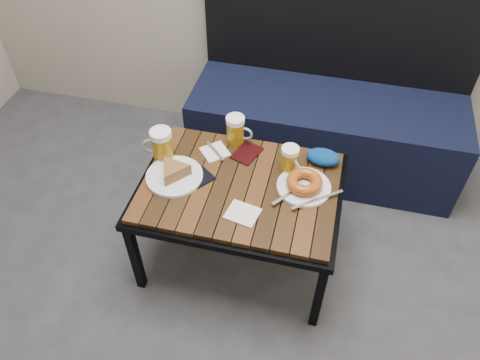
% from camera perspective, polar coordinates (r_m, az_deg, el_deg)
% --- Properties ---
extents(bench, '(1.40, 0.50, 0.95)m').
position_cam_1_polar(bench, '(2.57, 10.32, 6.73)').
color(bench, black).
rests_on(bench, ground).
extents(cafe_table, '(0.84, 0.62, 0.47)m').
position_cam_1_polar(cafe_table, '(1.95, 0.00, -1.47)').
color(cafe_table, black).
rests_on(cafe_table, ground).
extents(beer_mug_left, '(0.14, 0.10, 0.15)m').
position_cam_1_polar(beer_mug_left, '(2.02, -9.55, 4.27)').
color(beer_mug_left, '#996D0C').
rests_on(beer_mug_left, cafe_table).
extents(beer_mug_centre, '(0.12, 0.08, 0.13)m').
position_cam_1_polar(beer_mug_centre, '(2.07, -0.50, 6.15)').
color(beer_mug_centre, '#996D0C').
rests_on(beer_mug_centre, cafe_table).
extents(beer_mug_right, '(0.11, 0.10, 0.12)m').
position_cam_1_polar(beer_mug_right, '(1.95, 6.10, 2.52)').
color(beer_mug_right, '#996D0C').
rests_on(beer_mug_right, cafe_table).
extents(plate_pie, '(0.24, 0.24, 0.07)m').
position_cam_1_polar(plate_pie, '(1.95, -8.04, 0.83)').
color(plate_pie, white).
rests_on(plate_pie, cafe_table).
extents(plate_bagel, '(0.27, 0.25, 0.06)m').
position_cam_1_polar(plate_bagel, '(1.91, 7.82, -0.50)').
color(plate_bagel, white).
rests_on(plate_bagel, cafe_table).
extents(napkin_left, '(0.15, 0.15, 0.01)m').
position_cam_1_polar(napkin_left, '(2.06, -3.07, 3.45)').
color(napkin_left, white).
rests_on(napkin_left, cafe_table).
extents(napkin_right, '(0.14, 0.13, 0.01)m').
position_cam_1_polar(napkin_right, '(1.81, 0.32, -4.11)').
color(napkin_right, white).
rests_on(napkin_right, cafe_table).
extents(passport_navy, '(0.16, 0.16, 0.01)m').
position_cam_1_polar(passport_navy, '(1.95, -5.32, 0.10)').
color(passport_navy, black).
rests_on(passport_navy, cafe_table).
extents(passport_burgundy, '(0.14, 0.16, 0.01)m').
position_cam_1_polar(passport_burgundy, '(2.05, 0.84, 3.30)').
color(passport_burgundy, black).
rests_on(passport_burgundy, cafe_table).
extents(knit_pouch, '(0.15, 0.10, 0.06)m').
position_cam_1_polar(knit_pouch, '(2.02, 10.08, 2.77)').
color(knit_pouch, '#040A76').
rests_on(knit_pouch, cafe_table).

